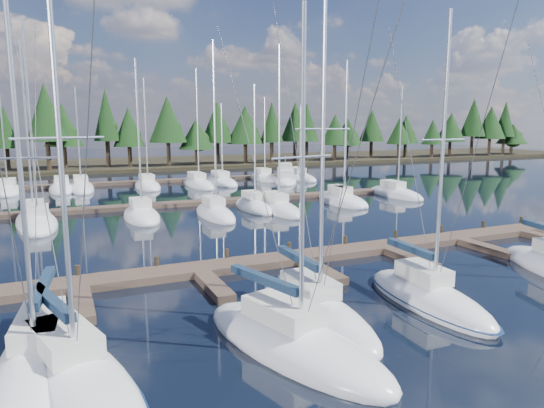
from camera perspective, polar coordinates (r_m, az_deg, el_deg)
name	(u,v)px	position (r m, az deg, el deg)	size (l,w,h in m)	color
ground	(230,223)	(39.67, -4.95, -2.25)	(260.00, 260.00, 0.00)	black
far_shore	(128,164)	(97.88, -16.53, 4.54)	(220.00, 30.00, 0.60)	black
main_dock	(301,260)	(28.30, 3.49, -6.61)	(44.00, 6.13, 0.90)	brown
back_docks	(176,191)	(58.25, -11.26, 1.56)	(50.00, 21.80, 0.40)	brown
front_sailboat_0	(40,360)	(18.56, -25.66, -16.20)	(3.68, 10.49, 12.72)	silver
front_sailboat_1	(71,375)	(17.21, -22.57, -18.07)	(5.50, 9.83, 13.85)	silver
front_sailboat_2	(291,342)	(18.06, 2.27, -15.96)	(5.43, 9.59, 12.60)	silver
front_sailboat_3	(314,312)	(20.68, 4.99, -12.53)	(2.82, 8.54, 14.20)	silver
front_sailboat_4	(428,298)	(23.23, 17.83, -10.46)	(2.83, 8.28, 13.36)	silver
back_sailboat_rows	(186,195)	(54.24, -10.03, 1.09)	(43.52, 33.05, 16.45)	silver
motor_yacht_right	(285,179)	(66.75, 1.60, 2.97)	(6.17, 9.23, 4.39)	silver
tree_line	(133,126)	(87.78, -15.99, 8.77)	(185.85, 11.84, 13.69)	black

